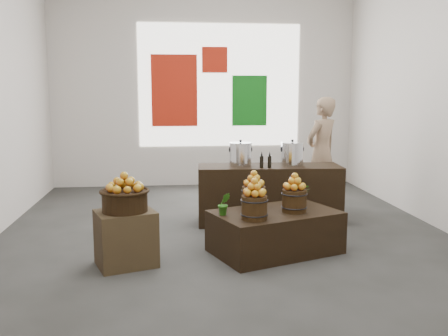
{
  "coord_description": "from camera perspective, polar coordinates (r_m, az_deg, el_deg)",
  "views": [
    {
      "loc": [
        -0.71,
        -6.51,
        1.91
      ],
      "look_at": [
        -0.04,
        -0.4,
        0.95
      ],
      "focal_mm": 40.0,
      "sensor_mm": 36.0,
      "label": 1
    }
  ],
  "objects": [
    {
      "name": "shopper",
      "position": [
        8.35,
        11.08,
        1.79
      ],
      "size": [
        0.79,
        0.73,
        1.8
      ],
      "primitive_type": "imported",
      "rotation": [
        0.0,
        0.0,
        3.75
      ],
      "color": "#94765A",
      "rests_on": "ground"
    },
    {
      "name": "apple_bucket_front_left",
      "position": [
        5.52,
        3.48,
        -4.54
      ],
      "size": [
        0.29,
        0.29,
        0.26
      ],
      "primitive_type": "cylinder",
      "color": "#38250F",
      "rests_on": "display_table"
    },
    {
      "name": "counter",
      "position": [
        7.26,
        5.17,
        -2.99
      ],
      "size": [
        2.08,
        0.77,
        0.84
      ],
      "primitive_type": "cube",
      "rotation": [
        0.0,
        0.0,
        -0.06
      ],
      "color": "black",
      "rests_on": "ground"
    },
    {
      "name": "wicker_basket",
      "position": [
        5.51,
        -11.27,
        -3.74
      ],
      "size": [
        0.49,
        0.49,
        0.22
      ],
      "primitive_type": "cylinder",
      "color": "black",
      "rests_on": "crate"
    },
    {
      "name": "apples_in_bucket_front_left",
      "position": [
        5.47,
        3.5,
        -2.22
      ],
      "size": [
        0.21,
        0.21,
        0.19
      ],
      "primitive_type": null,
      "color": "#96040E",
      "rests_on": "apple_bucket_front_left"
    },
    {
      "name": "ground",
      "position": [
        6.82,
        -0.03,
        -7.36
      ],
      "size": [
        7.0,
        7.0,
        0.0
      ],
      "primitive_type": "plane",
      "color": "#3C3C39",
      "rests_on": "ground"
    },
    {
      "name": "apples_in_bucket_front_right",
      "position": [
        5.86,
        8.08,
        -1.54
      ],
      "size": [
        0.21,
        0.21,
        0.19
      ],
      "primitive_type": null,
      "color": "#96040E",
      "rests_on": "apple_bucket_front_right"
    },
    {
      "name": "deco_red_left",
      "position": [
        9.98,
        -5.7,
        8.79
      ],
      "size": [
        0.9,
        0.04,
        1.4
      ],
      "primitive_type": "cube",
      "color": "red",
      "rests_on": "back_wall"
    },
    {
      "name": "oil_cruets",
      "position": [
        6.97,
        5.46,
        0.96
      ],
      "size": [
        0.15,
        0.06,
        0.23
      ],
      "primitive_type": null,
      "rotation": [
        0.0,
        0.0,
        -0.06
      ],
      "color": "black",
      "rests_on": "counter"
    },
    {
      "name": "apples_in_basket",
      "position": [
        5.46,
        -11.34,
        -1.56
      ],
      "size": [
        0.38,
        0.38,
        0.2
      ],
      "primitive_type": null,
      "color": "#96040E",
      "rests_on": "wicker_basket"
    },
    {
      "name": "apple_bucket_rear",
      "position": [
        6.04,
        3.41,
        -3.37
      ],
      "size": [
        0.29,
        0.29,
        0.26
      ],
      "primitive_type": "cylinder",
      "color": "#38250F",
      "rests_on": "display_table"
    },
    {
      "name": "back_wall",
      "position": [
        10.04,
        -2.24,
        9.4
      ],
      "size": [
        6.0,
        0.04,
        4.0
      ],
      "primitive_type": "cube",
      "color": "silver",
      "rests_on": "ground"
    },
    {
      "name": "stock_pot_center",
      "position": [
        7.22,
        7.79,
        1.53
      ],
      "size": [
        0.32,
        0.32,
        0.32
      ],
      "primitive_type": "cylinder",
      "color": "silver",
      "rests_on": "counter"
    },
    {
      "name": "apple_bucket_front_right",
      "position": [
        5.91,
        8.03,
        -3.72
      ],
      "size": [
        0.29,
        0.29,
        0.26
      ],
      "primitive_type": "cylinder",
      "color": "#38250F",
      "rests_on": "display_table"
    },
    {
      "name": "deco_red_upper",
      "position": [
        10.04,
        -1.08,
        12.26
      ],
      "size": [
        0.5,
        0.04,
        0.5
      ],
      "primitive_type": "cube",
      "color": "red",
      "rests_on": "back_wall"
    },
    {
      "name": "deco_green_right",
      "position": [
        10.11,
        2.93,
        7.69
      ],
      "size": [
        0.7,
        0.04,
        1.0
      ],
      "primitive_type": "cube",
      "color": "#106B16",
      "rests_on": "back_wall"
    },
    {
      "name": "herb_garnish_left",
      "position": [
        5.7,
        0.01,
        -4.12
      ],
      "size": [
        0.15,
        0.13,
        0.26
      ],
      "primitive_type": "imported",
      "rotation": [
        0.0,
        0.0,
        0.11
      ],
      "color": "#286B16",
      "rests_on": "display_table"
    },
    {
      "name": "stock_pot_left",
      "position": [
        7.12,
        1.9,
        1.51
      ],
      "size": [
        0.32,
        0.32,
        0.32
      ],
      "primitive_type": "cylinder",
      "color": "silver",
      "rests_on": "counter"
    },
    {
      "name": "crate",
      "position": [
        5.61,
        -11.14,
        -7.89
      ],
      "size": [
        0.74,
        0.67,
        0.61
      ],
      "primitive_type": "cube",
      "rotation": [
        0.0,
        0.0,
        0.33
      ],
      "color": "#4C3D23",
      "rests_on": "ground"
    },
    {
      "name": "herb_garnish_right",
      "position": [
        6.33,
        8.8,
        -2.96
      ],
      "size": [
        0.27,
        0.24,
        0.25
      ],
      "primitive_type": "imported",
      "rotation": [
        0.0,
        0.0,
        -0.24
      ],
      "color": "#286B16",
      "rests_on": "display_table"
    },
    {
      "name": "display_table",
      "position": [
        5.99,
        5.86,
        -7.26
      ],
      "size": [
        1.65,
        1.33,
        0.5
      ],
      "primitive_type": "cube",
      "rotation": [
        0.0,
        0.0,
        0.36
      ],
      "color": "black",
      "rests_on": "ground"
    },
    {
      "name": "back_opening",
      "position": [
        10.04,
        -0.5,
        9.4
      ],
      "size": [
        3.2,
        0.02,
        2.4
      ],
      "primitive_type": "cube",
      "color": "white",
      "rests_on": "back_wall"
    },
    {
      "name": "apples_in_bucket_rear",
      "position": [
        6.0,
        3.43,
        -1.24
      ],
      "size": [
        0.21,
        0.21,
        0.19
      ],
      "primitive_type": null,
      "color": "#96040E",
      "rests_on": "apple_bucket_rear"
    }
  ]
}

